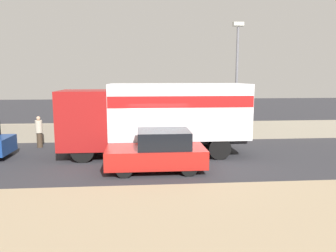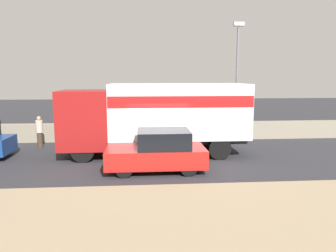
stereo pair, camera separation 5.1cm
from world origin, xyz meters
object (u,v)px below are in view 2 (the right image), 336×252
(street_lamp, at_px, (237,73))
(box_truck, at_px, (158,113))
(pedestrian, at_px, (40,131))
(car_hatchback, at_px, (158,151))

(street_lamp, distance_m, box_truck, 5.51)
(street_lamp, relative_size, pedestrian, 4.01)
(box_truck, height_order, car_hatchback, box_truck)
(street_lamp, distance_m, pedestrian, 10.85)
(box_truck, relative_size, car_hatchback, 2.22)
(car_hatchback, height_order, pedestrian, pedestrian)
(car_hatchback, bearing_deg, box_truck, -93.03)
(box_truck, height_order, pedestrian, box_truck)
(street_lamp, xyz_separation_m, pedestrian, (-10.43, -0.56, -2.94))
(street_lamp, relative_size, box_truck, 0.77)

